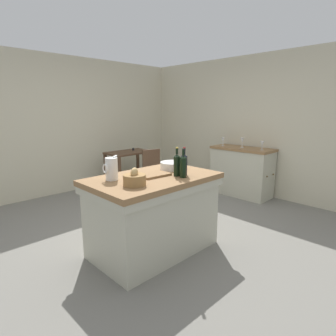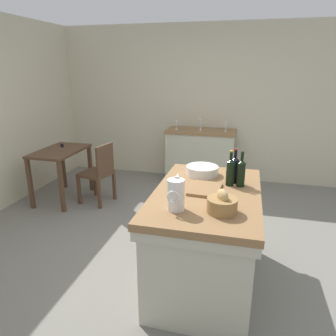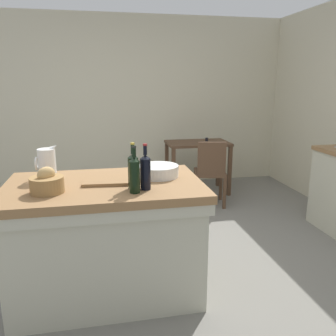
{
  "view_description": "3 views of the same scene",
  "coord_description": "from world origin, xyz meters",
  "px_view_note": "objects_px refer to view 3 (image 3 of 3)",
  "views": [
    {
      "loc": [
        -2.33,
        -2.68,
        1.64
      ],
      "look_at": [
        0.34,
        0.06,
        0.81
      ],
      "focal_mm": 29.76,
      "sensor_mm": 36.0,
      "label": 1
    },
    {
      "loc": [
        -2.86,
        -0.7,
        1.91
      ],
      "look_at": [
        0.25,
        0.09,
        0.88
      ],
      "focal_mm": 33.52,
      "sensor_mm": 36.0,
      "label": 2
    },
    {
      "loc": [
        -0.37,
        -2.89,
        1.61
      ],
      "look_at": [
        0.24,
        0.15,
        0.84
      ],
      "focal_mm": 36.94,
      "sensor_mm": 36.0,
      "label": 3
    }
  ],
  "objects_px": {
    "writing_desk": "(198,150)",
    "wooden_chair": "(210,171)",
    "island_table": "(107,235)",
    "wine_bottle_green": "(134,174)",
    "pitcher": "(47,164)",
    "wash_bowl": "(158,171)",
    "wine_bottle_dark": "(145,171)",
    "wine_bottle_amber": "(133,170)",
    "bread_basket": "(47,183)",
    "cutting_board": "(107,181)"
  },
  "relations": [
    {
      "from": "wine_bottle_green",
      "to": "writing_desk",
      "type": "bearing_deg",
      "value": 65.38
    },
    {
      "from": "wine_bottle_dark",
      "to": "wine_bottle_amber",
      "type": "xyz_separation_m",
      "value": [
        -0.08,
        0.04,
        0.0
      ]
    },
    {
      "from": "island_table",
      "to": "wooden_chair",
      "type": "height_order",
      "value": "island_table"
    },
    {
      "from": "writing_desk",
      "to": "bread_basket",
      "type": "xyz_separation_m",
      "value": [
        -1.76,
        -2.48,
        0.32
      ]
    },
    {
      "from": "writing_desk",
      "to": "wooden_chair",
      "type": "bearing_deg",
      "value": -89.77
    },
    {
      "from": "cutting_board",
      "to": "wine_bottle_amber",
      "type": "bearing_deg",
      "value": -47.98
    },
    {
      "from": "cutting_board",
      "to": "wine_bottle_dark",
      "type": "distance_m",
      "value": 0.37
    },
    {
      "from": "wine_bottle_amber",
      "to": "wash_bowl",
      "type": "bearing_deg",
      "value": 51.42
    },
    {
      "from": "island_table",
      "to": "writing_desk",
      "type": "bearing_deg",
      "value": 59.18
    },
    {
      "from": "writing_desk",
      "to": "pitcher",
      "type": "height_order",
      "value": "pitcher"
    },
    {
      "from": "island_table",
      "to": "wine_bottle_amber",
      "type": "height_order",
      "value": "wine_bottle_amber"
    },
    {
      "from": "wine_bottle_dark",
      "to": "wine_bottle_amber",
      "type": "bearing_deg",
      "value": 156.47
    },
    {
      "from": "wooden_chair",
      "to": "cutting_board",
      "type": "height_order",
      "value": "cutting_board"
    },
    {
      "from": "wooden_chair",
      "to": "bread_basket",
      "type": "distance_m",
      "value": 2.62
    },
    {
      "from": "island_table",
      "to": "pitcher",
      "type": "distance_m",
      "value": 0.7
    },
    {
      "from": "wash_bowl",
      "to": "bread_basket",
      "type": "relative_size",
      "value": 1.42
    },
    {
      "from": "bread_basket",
      "to": "wine_bottle_dark",
      "type": "xyz_separation_m",
      "value": [
        0.66,
        -0.05,
        0.06
      ]
    },
    {
      "from": "island_table",
      "to": "wine_bottle_amber",
      "type": "relative_size",
      "value": 4.46
    },
    {
      "from": "pitcher",
      "to": "wash_bowl",
      "type": "relative_size",
      "value": 0.88
    },
    {
      "from": "writing_desk",
      "to": "wine_bottle_dark",
      "type": "relative_size",
      "value": 2.82
    },
    {
      "from": "wash_bowl",
      "to": "bread_basket",
      "type": "bearing_deg",
      "value": -161.87
    },
    {
      "from": "bread_basket",
      "to": "wine_bottle_amber",
      "type": "xyz_separation_m",
      "value": [
        0.58,
        -0.02,
        0.07
      ]
    },
    {
      "from": "writing_desk",
      "to": "wooden_chair",
      "type": "distance_m",
      "value": 0.62
    },
    {
      "from": "writing_desk",
      "to": "wash_bowl",
      "type": "relative_size",
      "value": 2.84
    },
    {
      "from": "wine_bottle_amber",
      "to": "wine_bottle_green",
      "type": "relative_size",
      "value": 1.01
    },
    {
      "from": "island_table",
      "to": "wine_bottle_green",
      "type": "distance_m",
      "value": 0.64
    },
    {
      "from": "wine_bottle_amber",
      "to": "wine_bottle_green",
      "type": "height_order",
      "value": "wine_bottle_amber"
    },
    {
      "from": "wash_bowl",
      "to": "wine_bottle_amber",
      "type": "height_order",
      "value": "wine_bottle_amber"
    },
    {
      "from": "island_table",
      "to": "wine_bottle_dark",
      "type": "height_order",
      "value": "wine_bottle_dark"
    },
    {
      "from": "island_table",
      "to": "wine_bottle_dark",
      "type": "xyz_separation_m",
      "value": [
        0.28,
        -0.21,
        0.54
      ]
    },
    {
      "from": "wine_bottle_green",
      "to": "cutting_board",
      "type": "bearing_deg",
      "value": 121.15
    },
    {
      "from": "island_table",
      "to": "wash_bowl",
      "type": "relative_size",
      "value": 4.55
    },
    {
      "from": "pitcher",
      "to": "bread_basket",
      "type": "bearing_deg",
      "value": -83.19
    },
    {
      "from": "writing_desk",
      "to": "cutting_board",
      "type": "height_order",
      "value": "cutting_board"
    },
    {
      "from": "island_table",
      "to": "wine_bottle_amber",
      "type": "xyz_separation_m",
      "value": [
        0.2,
        -0.17,
        0.54
      ]
    },
    {
      "from": "wine_bottle_dark",
      "to": "wooden_chair",
      "type": "bearing_deg",
      "value": 60.12
    },
    {
      "from": "wine_bottle_dark",
      "to": "wine_bottle_amber",
      "type": "height_order",
      "value": "wine_bottle_amber"
    },
    {
      "from": "pitcher",
      "to": "bread_basket",
      "type": "height_order",
      "value": "pitcher"
    },
    {
      "from": "wooden_chair",
      "to": "wine_bottle_green",
      "type": "relative_size",
      "value": 2.77
    },
    {
      "from": "wooden_chair",
      "to": "cutting_board",
      "type": "relative_size",
      "value": 2.57
    },
    {
      "from": "writing_desk",
      "to": "wine_bottle_green",
      "type": "xyz_separation_m",
      "value": [
        -1.19,
        -2.6,
        0.38
      ]
    },
    {
      "from": "pitcher",
      "to": "cutting_board",
      "type": "bearing_deg",
      "value": -20.14
    },
    {
      "from": "pitcher",
      "to": "wine_bottle_amber",
      "type": "xyz_separation_m",
      "value": [
        0.62,
        -0.36,
        0.01
      ]
    },
    {
      "from": "writing_desk",
      "to": "wine_bottle_amber",
      "type": "xyz_separation_m",
      "value": [
        -1.19,
        -2.5,
        0.39
      ]
    },
    {
      "from": "island_table",
      "to": "bread_basket",
      "type": "xyz_separation_m",
      "value": [
        -0.38,
        -0.16,
        0.48
      ]
    },
    {
      "from": "writing_desk",
      "to": "wine_bottle_green",
      "type": "distance_m",
      "value": 2.88
    },
    {
      "from": "wooden_chair",
      "to": "wine_bottle_amber",
      "type": "relative_size",
      "value": 2.73
    },
    {
      "from": "wooden_chair",
      "to": "cutting_board",
      "type": "xyz_separation_m",
      "value": [
        -1.37,
        -1.7,
        0.43
      ]
    },
    {
      "from": "wine_bottle_amber",
      "to": "writing_desk",
      "type": "bearing_deg",
      "value": 64.57
    },
    {
      "from": "cutting_board",
      "to": "wine_bottle_amber",
      "type": "xyz_separation_m",
      "value": [
        0.18,
        -0.2,
        0.12
      ]
    }
  ]
}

